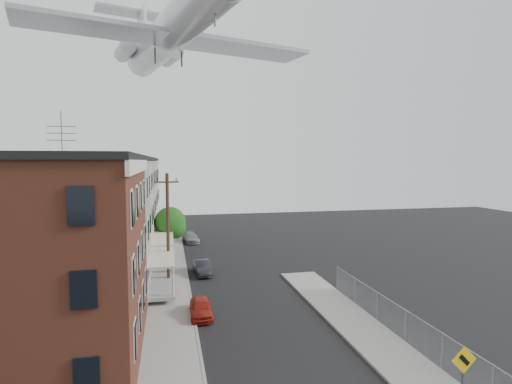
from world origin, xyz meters
TOP-DOWN VIEW (x-y plane):
  - sidewalk_left at (-5.50, 24.00)m, footprint 3.00×62.00m
  - sidewalk_right at (5.50, 6.00)m, footprint 3.00×26.00m
  - curb_left at (-4.05, 24.00)m, footprint 0.15×62.00m
  - curb_right at (4.05, 6.00)m, footprint 0.15×26.00m
  - corner_building at (-12.00, 7.00)m, footprint 10.31×12.30m
  - row_house_a at (-11.96, 16.50)m, footprint 11.98×7.00m
  - row_house_b at (-11.96, 23.50)m, footprint 11.98×7.00m
  - row_house_c at (-11.96, 30.50)m, footprint 11.98×7.00m
  - row_house_d at (-11.96, 37.50)m, footprint 11.98×7.00m
  - row_house_e at (-11.96, 44.50)m, footprint 11.98×7.00m
  - chainlink_fence at (7.00, 5.00)m, footprint 0.06×18.06m
  - warning_sign at (5.60, -1.03)m, footprint 1.10×0.11m
  - utility_pole at (-5.60, 18.00)m, footprint 1.80×0.26m
  - street_tree at (-5.27, 27.92)m, footprint 3.22×3.20m
  - car_near at (-3.60, 11.16)m, footprint 1.44×3.46m
  - car_mid at (-2.71, 20.75)m, footprint 1.53×3.75m
  - car_far at (-2.90, 34.88)m, footprint 2.03×4.11m
  - airplane at (-5.18, 25.58)m, footprint 26.06×29.80m

SIDE VIEW (x-z plane):
  - sidewalk_left at x=-5.50m, z-range 0.00..0.12m
  - sidewalk_right at x=5.50m, z-range 0.00..0.12m
  - curb_left at x=-4.05m, z-range 0.00..0.14m
  - curb_right at x=4.05m, z-range 0.00..0.14m
  - car_far at x=-2.90m, z-range 0.00..1.15m
  - car_near at x=-3.60m, z-range 0.00..1.17m
  - car_mid at x=-2.71m, z-range 0.00..1.21m
  - chainlink_fence at x=7.00m, z-range 0.05..1.95m
  - warning_sign at x=5.60m, z-range 0.48..3.28m
  - street_tree at x=-5.27m, z-range 0.85..6.05m
  - utility_pole at x=-5.60m, z-range 0.17..9.17m
  - row_house_a at x=-11.96m, z-range -0.02..10.28m
  - row_house_b at x=-11.96m, z-range -0.02..10.28m
  - row_house_c at x=-11.96m, z-range -0.02..10.28m
  - row_house_d at x=-11.96m, z-range -0.02..10.28m
  - row_house_e at x=-11.96m, z-range -0.02..10.28m
  - corner_building at x=-12.00m, z-range -0.91..11.24m
  - airplane at x=-5.18m, z-range 17.61..26.21m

